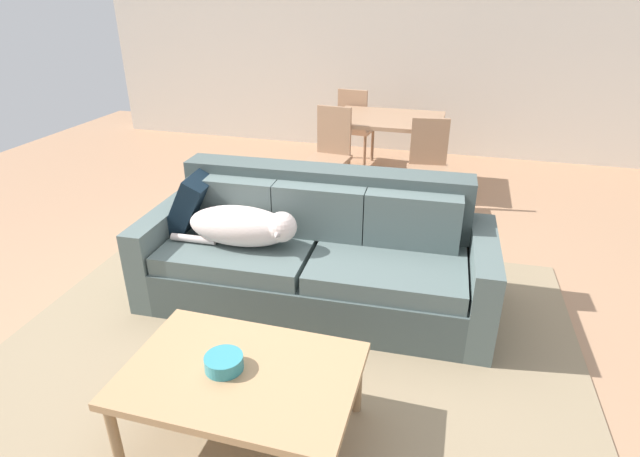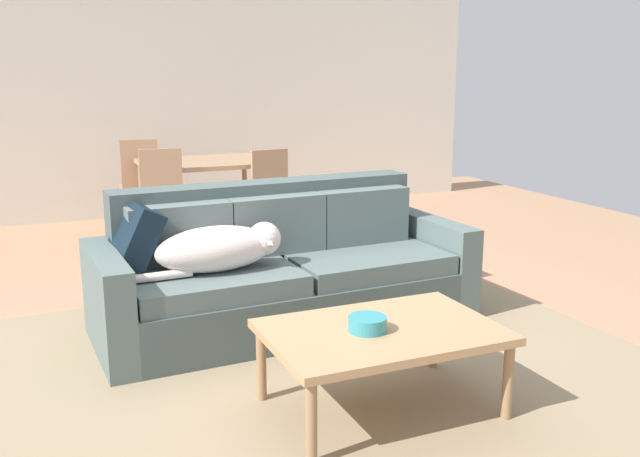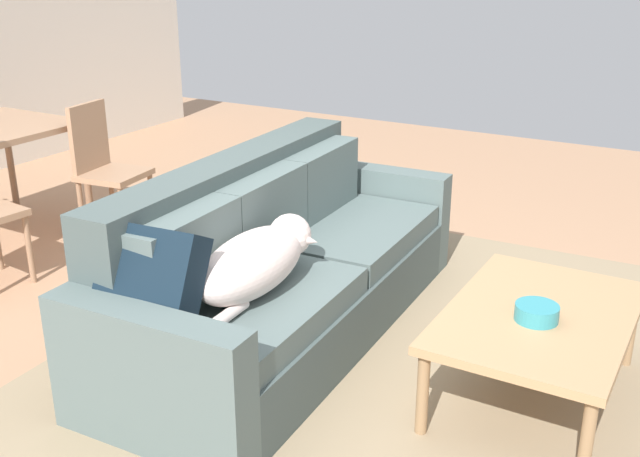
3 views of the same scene
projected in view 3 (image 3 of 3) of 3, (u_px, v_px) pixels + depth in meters
ground_plane at (282, 343)px, 3.83m from camera, size 10.00×10.00×0.00m
area_rug at (432, 369)px, 3.58m from camera, size 3.70×3.53×0.01m
couch at (279, 269)px, 3.86m from camera, size 2.42×1.01×0.90m
dog_on_left_cushion at (257, 260)px, 3.32m from camera, size 0.89×0.34×0.27m
throw_pillow_by_left_arm at (149, 280)px, 3.00m from camera, size 0.36×0.45×0.44m
coffee_table at (539, 321)px, 3.24m from camera, size 1.10×0.75×0.42m
bowl_on_coffee_table at (537, 313)px, 3.15m from camera, size 0.18×0.18×0.07m
dining_chair_near_right at (104, 164)px, 5.14m from camera, size 0.45×0.45×0.91m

